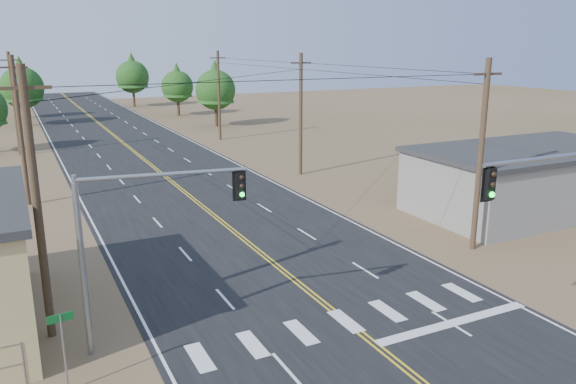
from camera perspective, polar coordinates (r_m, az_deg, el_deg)
road at (r=41.91m, az=-10.27°, el=-0.16°), size 15.00×200.00×0.02m
building_right at (r=40.00m, az=23.21°, el=1.10°), size 15.00×8.00×4.00m
utility_pole_left_near at (r=21.74m, az=-24.15°, el=-1.20°), size 1.80×0.30×10.00m
utility_pole_left_mid at (r=41.40m, az=-25.55°, el=5.68°), size 1.80×0.30×10.00m
utility_pole_left_far at (r=61.28m, az=-26.06°, el=8.11°), size 1.80×0.30×10.00m
utility_pole_right_near at (r=30.57m, az=18.98°, el=3.59°), size 1.80×0.30×10.00m
utility_pole_right_mid at (r=46.65m, az=1.30°, el=7.97°), size 1.80×0.30×10.00m
utility_pole_right_far at (r=64.94m, az=-7.03°, el=9.77°), size 1.80×0.30×10.00m
signal_mast_left at (r=20.03m, az=-15.52°, el=-3.76°), size 5.83×1.21×6.50m
signal_mast_right at (r=22.73m, az=26.27°, el=-1.73°), size 5.97×0.41×7.01m
street_sign at (r=19.19m, az=-21.91°, el=-13.76°), size 0.79×0.14×2.66m
tree_left_mid at (r=83.98m, az=-25.45°, el=9.95°), size 5.55×5.55×9.25m
tree_left_far at (r=93.30m, az=-25.45°, el=9.57°), size 4.41×4.41×7.36m
tree_right_near at (r=76.01m, az=-7.39°, el=10.65°), size 5.27×5.27×8.79m
tree_right_mid at (r=89.06m, az=-11.20°, el=10.79°), size 4.83×4.83×8.04m
tree_right_far at (r=103.88m, az=-15.55°, el=11.53°), size 5.66×5.66×9.43m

